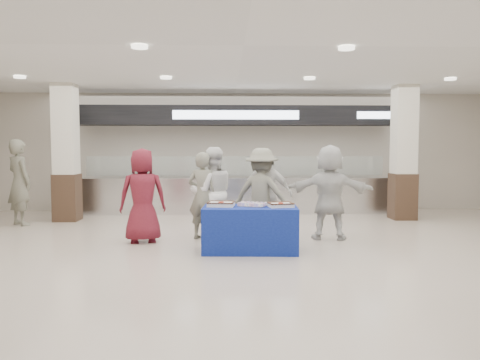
{
  "coord_description": "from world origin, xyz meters",
  "views": [
    {
      "loc": [
        -0.27,
        -6.87,
        1.73
      ],
      "look_at": [
        -0.0,
        1.6,
        1.13
      ],
      "focal_mm": 35.0,
      "sensor_mm": 36.0,
      "label": 1
    }
  ],
  "objects_px": {
    "display_table": "(250,229)",
    "soldier_a": "(203,196)",
    "sheet_cake_right": "(281,204)",
    "chef_short": "(267,194)",
    "sheet_cake_left": "(221,204)",
    "soldier_bg": "(19,182)",
    "civilian_white": "(330,192)",
    "civilian_maroon": "(143,196)",
    "soldier_b": "(262,194)",
    "cupcake_tray": "(253,204)",
    "chef_tall": "(212,193)"
  },
  "relations": [
    {
      "from": "display_table",
      "to": "soldier_a",
      "type": "distance_m",
      "value": 1.43
    },
    {
      "from": "sheet_cake_right",
      "to": "chef_short",
      "type": "height_order",
      "value": "chef_short"
    },
    {
      "from": "sheet_cake_left",
      "to": "soldier_a",
      "type": "xyz_separation_m",
      "value": [
        -0.35,
        1.03,
        0.02
      ]
    },
    {
      "from": "soldier_a",
      "to": "soldier_bg",
      "type": "relative_size",
      "value": 0.86
    },
    {
      "from": "sheet_cake_left",
      "to": "civilian_white",
      "type": "distance_m",
      "value": 2.25
    },
    {
      "from": "display_table",
      "to": "civilian_maroon",
      "type": "height_order",
      "value": "civilian_maroon"
    },
    {
      "from": "sheet_cake_left",
      "to": "soldier_bg",
      "type": "distance_m",
      "value": 5.27
    },
    {
      "from": "civilian_maroon",
      "to": "chef_short",
      "type": "bearing_deg",
      "value": 178.06
    },
    {
      "from": "display_table",
      "to": "soldier_b",
      "type": "bearing_deg",
      "value": 77.72
    },
    {
      "from": "chef_short",
      "to": "civilian_white",
      "type": "distance_m",
      "value": 1.18
    },
    {
      "from": "soldier_b",
      "to": "soldier_bg",
      "type": "relative_size",
      "value": 0.9
    },
    {
      "from": "soldier_b",
      "to": "soldier_bg",
      "type": "distance_m",
      "value": 5.55
    },
    {
      "from": "cupcake_tray",
      "to": "civilian_white",
      "type": "relative_size",
      "value": 0.27
    },
    {
      "from": "soldier_bg",
      "to": "soldier_a",
      "type": "bearing_deg",
      "value": -164.29
    },
    {
      "from": "civilian_maroon",
      "to": "soldier_b",
      "type": "relative_size",
      "value": 1.0
    },
    {
      "from": "soldier_b",
      "to": "soldier_bg",
      "type": "height_order",
      "value": "soldier_bg"
    },
    {
      "from": "chef_short",
      "to": "soldier_b",
      "type": "height_order",
      "value": "soldier_b"
    },
    {
      "from": "display_table",
      "to": "soldier_bg",
      "type": "xyz_separation_m",
      "value": [
        -4.97,
        2.8,
        0.58
      ]
    },
    {
      "from": "civilian_maroon",
      "to": "sheet_cake_left",
      "type": "bearing_deg",
      "value": 140.79
    },
    {
      "from": "soldier_b",
      "to": "civilian_maroon",
      "type": "bearing_deg",
      "value": 28.59
    },
    {
      "from": "cupcake_tray",
      "to": "chef_tall",
      "type": "relative_size",
      "value": 0.28
    },
    {
      "from": "cupcake_tray",
      "to": "chef_short",
      "type": "height_order",
      "value": "chef_short"
    },
    {
      "from": "soldier_a",
      "to": "chef_short",
      "type": "distance_m",
      "value": 1.21
    },
    {
      "from": "civilian_white",
      "to": "soldier_bg",
      "type": "relative_size",
      "value": 0.93
    },
    {
      "from": "civilian_maroon",
      "to": "soldier_bg",
      "type": "distance_m",
      "value": 3.66
    },
    {
      "from": "cupcake_tray",
      "to": "soldier_a",
      "type": "distance_m",
      "value": 1.36
    },
    {
      "from": "display_table",
      "to": "civilian_white",
      "type": "xyz_separation_m",
      "value": [
        1.55,
        1.01,
        0.51
      ]
    },
    {
      "from": "sheet_cake_left",
      "to": "soldier_a",
      "type": "height_order",
      "value": "soldier_a"
    },
    {
      "from": "chef_tall",
      "to": "chef_short",
      "type": "xyz_separation_m",
      "value": [
        1.04,
        -0.05,
        -0.03
      ]
    },
    {
      "from": "sheet_cake_right",
      "to": "civilian_maroon",
      "type": "distance_m",
      "value": 2.56
    },
    {
      "from": "sheet_cake_left",
      "to": "sheet_cake_right",
      "type": "xyz_separation_m",
      "value": [
        0.98,
        -0.11,
        -0.0
      ]
    },
    {
      "from": "sheet_cake_left",
      "to": "cupcake_tray",
      "type": "xyz_separation_m",
      "value": [
        0.52,
        -0.01,
        -0.01
      ]
    },
    {
      "from": "chef_short",
      "to": "chef_tall",
      "type": "bearing_deg",
      "value": 14.12
    },
    {
      "from": "soldier_a",
      "to": "soldier_bg",
      "type": "height_order",
      "value": "soldier_bg"
    },
    {
      "from": "chef_tall",
      "to": "soldier_b",
      "type": "height_order",
      "value": "chef_tall"
    },
    {
      "from": "display_table",
      "to": "chef_short",
      "type": "xyz_separation_m",
      "value": [
        0.38,
        1.18,
        0.46
      ]
    },
    {
      "from": "cupcake_tray",
      "to": "soldier_bg",
      "type": "xyz_separation_m",
      "value": [
        -5.01,
        2.77,
        0.17
      ]
    },
    {
      "from": "civilian_white",
      "to": "civilian_maroon",
      "type": "bearing_deg",
      "value": 13.08
    },
    {
      "from": "civilian_maroon",
      "to": "soldier_a",
      "type": "xyz_separation_m",
      "value": [
        1.08,
        0.26,
        -0.04
      ]
    },
    {
      "from": "civilian_maroon",
      "to": "chef_short",
      "type": "relative_size",
      "value": 1.02
    },
    {
      "from": "soldier_a",
      "to": "soldier_b",
      "type": "bearing_deg",
      "value": -162.87
    },
    {
      "from": "sheet_cake_right",
      "to": "chef_short",
      "type": "bearing_deg",
      "value": 95.57
    },
    {
      "from": "display_table",
      "to": "sheet_cake_right",
      "type": "bearing_deg",
      "value": -4.06
    },
    {
      "from": "sheet_cake_left",
      "to": "chef_short",
      "type": "relative_size",
      "value": 0.28
    },
    {
      "from": "soldier_a",
      "to": "civilian_maroon",
      "type": "bearing_deg",
      "value": 35.33
    },
    {
      "from": "display_table",
      "to": "sheet_cake_right",
      "type": "height_order",
      "value": "sheet_cake_right"
    },
    {
      "from": "civilian_white",
      "to": "soldier_bg",
      "type": "distance_m",
      "value": 6.76
    },
    {
      "from": "civilian_maroon",
      "to": "soldier_a",
      "type": "relative_size",
      "value": 1.04
    },
    {
      "from": "chef_tall",
      "to": "sheet_cake_left",
      "type": "bearing_deg",
      "value": 87.63
    },
    {
      "from": "soldier_a",
      "to": "soldier_bg",
      "type": "bearing_deg",
      "value": -0.85
    }
  ]
}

